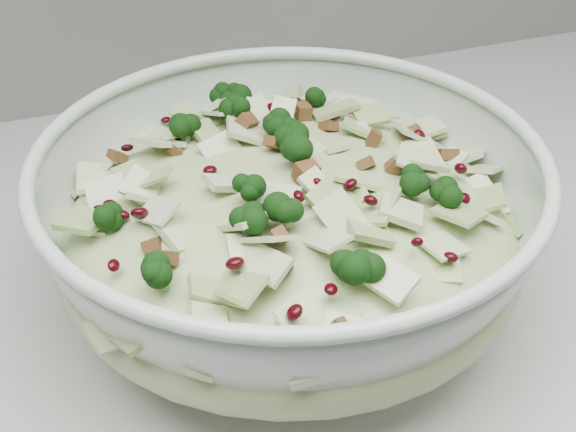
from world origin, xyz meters
name	(u,v)px	position (x,y,z in m)	size (l,w,h in m)	color
mixing_bowl	(289,233)	(0.15, 1.60, 0.97)	(0.35, 0.35, 0.14)	silver
salad	(289,207)	(0.15, 1.60, 0.99)	(0.32, 0.32, 0.14)	#B2BF82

